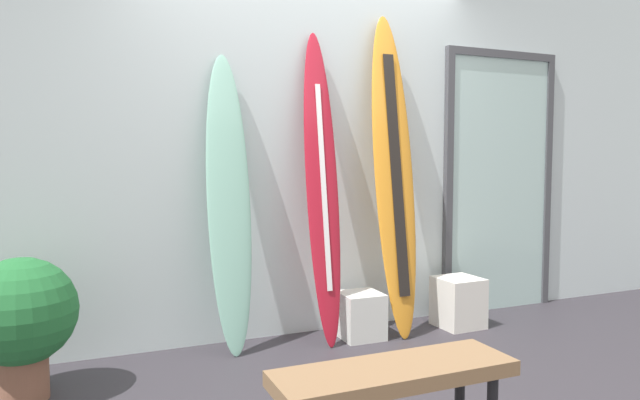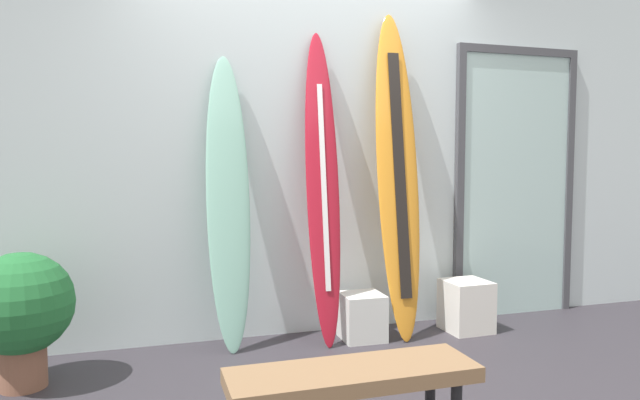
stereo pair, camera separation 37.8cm
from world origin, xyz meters
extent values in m
cube|color=#332F35|center=(0.00, 0.00, -0.02)|extent=(8.00, 8.00, 0.04)
cube|color=silver|center=(0.00, 1.30, 1.40)|extent=(7.20, 0.20, 2.80)
ellipsoid|color=#8BC7B1|center=(-0.61, 1.02, 0.96)|extent=(0.29, 0.33, 1.91)
ellipsoid|color=#AD1728|center=(0.02, 0.98, 1.05)|extent=(0.24, 0.42, 2.11)
cube|color=white|center=(0.02, 0.96, 1.06)|extent=(0.05, 0.25, 1.37)
ellipsoid|color=orange|center=(0.55, 0.95, 1.13)|extent=(0.32, 0.45, 2.27)
cube|color=black|center=(0.55, 0.91, 1.14)|extent=(0.09, 0.29, 1.68)
cone|color=black|center=(0.55, 0.84, 0.20)|extent=(0.07, 0.09, 0.11)
cube|color=white|center=(1.07, 0.88, 0.18)|extent=(0.32, 0.32, 0.36)
cube|color=silver|center=(0.28, 0.93, 0.16)|extent=(0.29, 0.29, 0.32)
cube|color=silver|center=(1.68, 1.18, 1.02)|extent=(0.95, 0.02, 2.04)
cube|color=#47474C|center=(1.17, 1.18, 1.02)|extent=(0.06, 0.06, 2.04)
cube|color=#47474C|center=(2.18, 1.18, 1.02)|extent=(0.06, 0.06, 2.04)
cube|color=#47474C|center=(1.68, 1.18, 2.07)|extent=(1.07, 0.06, 0.06)
cylinder|color=brown|center=(-1.78, 0.70, 0.12)|extent=(0.24, 0.24, 0.23)
sphere|color=#246B34|center=(-1.78, 0.70, 0.47)|extent=(0.55, 0.55, 0.55)
cube|color=olive|center=(-0.38, -0.65, 0.41)|extent=(0.98, 0.30, 0.06)
camera|label=1|loc=(-1.49, -2.52, 1.24)|focal=31.97mm
camera|label=2|loc=(-1.13, -2.65, 1.24)|focal=31.97mm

